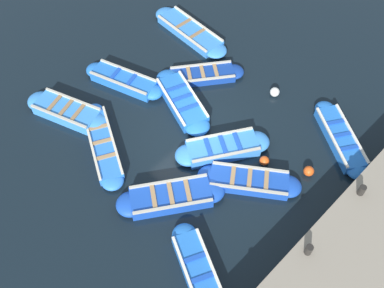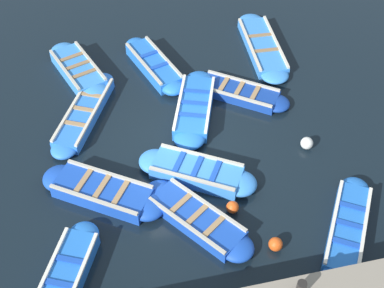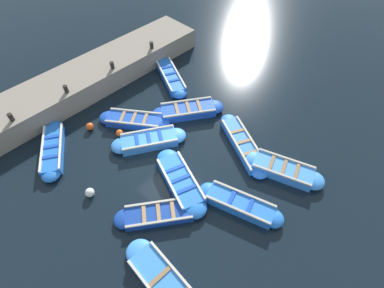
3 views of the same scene
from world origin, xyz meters
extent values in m
plane|color=black|center=(0.00, 0.00, 0.00)|extent=(120.00, 120.00, 0.00)
cube|color=blue|center=(-1.24, 0.62, 0.18)|extent=(2.68, 1.76, 0.37)
ellipsoid|color=blue|center=(-0.07, 0.21, 0.18)|extent=(1.19, 1.17, 0.37)
ellipsoid|color=blue|center=(-2.42, 1.04, 0.18)|extent=(1.19, 1.17, 0.37)
cube|color=silver|center=(-1.09, 1.05, 0.40)|extent=(2.33, 0.89, 0.07)
cube|color=silver|center=(-1.39, 0.20, 0.40)|extent=(2.33, 0.89, 0.07)
cube|color=#1947B7|center=(-0.74, 0.45, 0.39)|extent=(0.42, 0.86, 0.04)
cube|color=#1947B7|center=(-1.24, 0.62, 0.39)|extent=(0.42, 0.86, 0.04)
cube|color=#1947B7|center=(-1.74, 0.80, 0.39)|extent=(0.42, 0.86, 0.04)
cube|color=blue|center=(3.87, -3.59, 0.19)|extent=(2.95, 1.95, 0.37)
ellipsoid|color=blue|center=(5.17, -4.19, 0.19)|extent=(1.02, 1.01, 0.37)
ellipsoid|color=blue|center=(2.57, -2.98, 0.19)|extent=(1.02, 1.01, 0.37)
cube|color=silver|center=(4.03, -3.25, 0.41)|extent=(2.58, 1.26, 0.07)
cube|color=silver|center=(3.72, -3.92, 0.41)|extent=(2.58, 1.26, 0.07)
cube|color=#1947B7|center=(4.42, -3.84, 0.39)|extent=(0.43, 0.71, 0.04)
cube|color=#1947B7|center=(3.87, -3.59, 0.39)|extent=(0.43, 0.71, 0.04)
cube|color=#1947B7|center=(3.32, -3.33, 0.39)|extent=(0.43, 0.71, 0.04)
cube|color=blue|center=(-3.52, -0.21, 0.19)|extent=(2.63, 1.54, 0.38)
ellipsoid|color=blue|center=(-2.33, 0.17, 0.19)|extent=(0.96, 0.95, 0.38)
ellipsoid|color=blue|center=(-4.71, -0.60, 0.19)|extent=(0.96, 0.95, 0.38)
cube|color=#B2AD9E|center=(-3.64, 0.14, 0.42)|extent=(2.35, 0.83, 0.07)
cube|color=#B2AD9E|center=(-3.41, -0.56, 0.42)|extent=(2.35, 0.83, 0.07)
cube|color=#1947B7|center=(-3.19, -0.10, 0.40)|extent=(0.35, 0.72, 0.04)
cube|color=#1947B7|center=(-3.86, -0.32, 0.40)|extent=(0.35, 0.72, 0.04)
cube|color=blue|center=(-1.78, -2.61, 0.15)|extent=(3.06, 2.06, 0.30)
ellipsoid|color=blue|center=(-0.43, -3.28, 0.15)|extent=(1.01, 1.00, 0.30)
ellipsoid|color=blue|center=(-3.13, -1.94, 0.15)|extent=(1.01, 1.00, 0.30)
cube|color=beige|center=(-1.62, -2.29, 0.33)|extent=(2.69, 1.39, 0.07)
cube|color=beige|center=(-1.94, -2.93, 0.33)|extent=(2.69, 1.39, 0.07)
cube|color=#9E7A51|center=(-1.20, -2.89, 0.32)|extent=(0.44, 0.69, 0.04)
cube|color=#9E7A51|center=(-1.78, -2.61, 0.32)|extent=(0.44, 0.69, 0.04)
cube|color=#9E7A51|center=(-2.35, -2.32, 0.32)|extent=(0.44, 0.69, 0.04)
cube|color=blue|center=(3.78, 3.29, 0.17)|extent=(2.65, 2.08, 0.35)
ellipsoid|color=blue|center=(4.89, 2.59, 0.17)|extent=(1.05, 1.04, 0.35)
ellipsoid|color=blue|center=(2.67, 3.99, 0.17)|extent=(1.05, 1.04, 0.35)
cube|color=silver|center=(3.98, 3.60, 0.38)|extent=(2.22, 1.43, 0.07)
cube|color=silver|center=(3.59, 2.98, 0.38)|extent=(2.22, 1.43, 0.07)
cube|color=#1947B7|center=(4.25, 2.99, 0.37)|extent=(0.50, 0.68, 0.04)
cube|color=#1947B7|center=(3.78, 3.29, 0.37)|extent=(0.50, 0.68, 0.04)
cube|color=#1947B7|center=(3.31, 3.59, 0.37)|extent=(0.50, 0.68, 0.04)
ellipsoid|color=#3884E0|center=(-2.27, 3.48, 0.15)|extent=(0.99, 0.96, 0.29)
cube|color=beige|center=(-3.79, 3.10, 0.33)|extent=(2.96, 0.23, 0.07)
cube|color=olive|center=(-3.34, 3.54, 0.31)|extent=(0.18, 0.88, 0.04)
cube|color=#1947B7|center=(2.69, -0.22, 0.16)|extent=(2.54, 2.20, 0.33)
ellipsoid|color=#1947B7|center=(3.69, 0.52, 0.16)|extent=(1.17, 1.16, 0.33)
ellipsoid|color=#1947B7|center=(1.68, -0.95, 0.16)|extent=(1.17, 1.16, 0.33)
cube|color=#B2AD9E|center=(2.45, 0.11, 0.36)|extent=(2.02, 1.51, 0.07)
cube|color=#B2AD9E|center=(2.93, -0.54, 0.36)|extent=(2.02, 1.51, 0.07)
cube|color=#9E7A51|center=(3.12, 0.10, 0.35)|extent=(0.58, 0.72, 0.04)
cube|color=#9E7A51|center=(2.69, -0.22, 0.35)|extent=(0.58, 0.72, 0.04)
cube|color=#9E7A51|center=(2.26, -0.53, 0.35)|extent=(0.58, 0.72, 0.04)
cube|color=navy|center=(-1.66, 2.12, 0.14)|extent=(2.12, 2.46, 0.29)
ellipsoid|color=navy|center=(-0.95, 3.10, 0.14)|extent=(1.12, 1.13, 0.29)
ellipsoid|color=navy|center=(-2.38, 1.15, 0.14)|extent=(1.12, 1.13, 0.29)
cube|color=#B2AD9E|center=(-1.98, 2.36, 0.32)|extent=(1.46, 1.96, 0.07)
cube|color=#B2AD9E|center=(-1.35, 1.89, 0.32)|extent=(1.46, 1.96, 0.07)
cube|color=#9E7A51|center=(-1.36, 2.54, 0.31)|extent=(0.69, 0.56, 0.04)
cube|color=#9E7A51|center=(-1.66, 2.12, 0.31)|extent=(0.69, 0.56, 0.04)
cube|color=#9E7A51|center=(-1.97, 1.71, 0.31)|extent=(0.69, 0.56, 0.04)
cube|color=#1947B7|center=(1.36, -2.39, 0.20)|extent=(2.21, 2.62, 0.40)
ellipsoid|color=#1947B7|center=(2.06, -1.35, 0.20)|extent=(1.27, 1.27, 0.40)
ellipsoid|color=#1947B7|center=(0.66, -3.43, 0.20)|extent=(1.27, 1.27, 0.40)
cube|color=#B2AD9E|center=(0.99, -2.14, 0.43)|extent=(1.44, 2.08, 0.07)
cube|color=#B2AD9E|center=(1.73, -2.64, 0.43)|extent=(1.44, 2.08, 0.07)
cube|color=#9E7A51|center=(1.66, -1.95, 0.42)|extent=(0.79, 0.60, 0.04)
cube|color=#9E7A51|center=(1.36, -2.39, 0.42)|extent=(0.79, 0.60, 0.04)
cube|color=#9E7A51|center=(1.06, -2.83, 0.42)|extent=(0.79, 0.60, 0.04)
cube|color=#3884E0|center=(-3.78, -2.62, 0.20)|extent=(2.54, 1.70, 0.40)
ellipsoid|color=#3884E0|center=(-2.67, -2.23, 0.20)|extent=(1.16, 1.14, 0.40)
ellipsoid|color=#3884E0|center=(-4.88, -3.02, 0.20)|extent=(1.16, 1.14, 0.40)
cube|color=#B2AD9E|center=(-3.93, -2.20, 0.43)|extent=(2.20, 0.85, 0.07)
cube|color=#B2AD9E|center=(-3.63, -3.04, 0.43)|extent=(2.20, 0.85, 0.07)
cube|color=olive|center=(-3.31, -2.45, 0.42)|extent=(0.42, 0.85, 0.04)
cube|color=olive|center=(-3.78, -2.62, 0.42)|extent=(0.42, 0.85, 0.04)
cube|color=olive|center=(-4.25, -2.79, 0.42)|extent=(0.42, 0.85, 0.04)
cube|color=#3884E0|center=(1.23, 0.12, 0.19)|extent=(2.05, 2.52, 0.38)
ellipsoid|color=#3884E0|center=(1.85, 1.14, 0.19)|extent=(1.21, 1.22, 0.38)
ellipsoid|color=#3884E0|center=(0.61, -0.89, 0.19)|extent=(1.21, 1.22, 0.38)
cube|color=#B2AD9E|center=(0.86, 0.35, 0.42)|extent=(1.28, 2.03, 0.07)
cube|color=#B2AD9E|center=(1.60, -0.10, 0.42)|extent=(1.28, 2.03, 0.07)
cube|color=#1947B7|center=(1.50, 0.55, 0.40)|extent=(0.78, 0.55, 0.04)
cube|color=#1947B7|center=(1.23, 0.12, 0.40)|extent=(0.78, 0.55, 0.04)
cube|color=#1947B7|center=(0.97, -0.31, 0.40)|extent=(0.78, 0.55, 0.04)
cube|color=gray|center=(6.41, 0.00, 0.53)|extent=(2.46, 13.56, 1.07)
cylinder|color=black|center=(5.53, -3.82, 1.24)|extent=(0.20, 0.20, 0.35)
cylinder|color=black|center=(5.53, -1.27, 1.24)|extent=(0.20, 0.20, 0.35)
cylinder|color=black|center=(5.53, 1.27, 1.24)|extent=(0.20, 0.20, 0.35)
cylinder|color=black|center=(5.53, 3.82, 1.24)|extent=(0.20, 0.20, 0.35)
sphere|color=#E05119|center=(3.81, 1.45, 0.17)|extent=(0.34, 0.34, 0.34)
sphere|color=silver|center=(0.85, 3.37, 0.18)|extent=(0.35, 0.35, 0.35)
sphere|color=#E05119|center=(2.53, 0.74, 0.16)|extent=(0.32, 0.32, 0.32)
camera|label=1|loc=(6.66, -6.76, 12.47)|focal=42.00mm
camera|label=2|loc=(10.21, -2.02, 10.99)|focal=50.00mm
camera|label=3|loc=(-6.04, 4.86, 10.00)|focal=28.00mm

